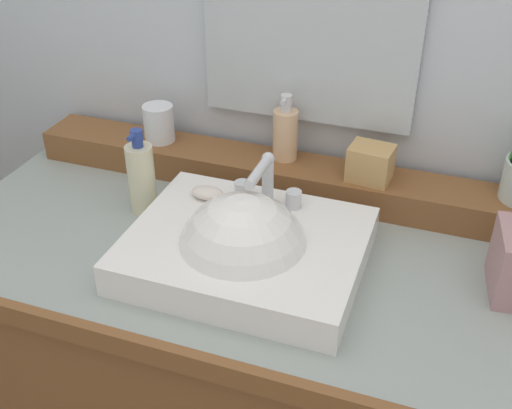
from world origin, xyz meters
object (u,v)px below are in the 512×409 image
(sink_basin, at_px, (244,254))
(tumbler_cup, at_px, (159,123))
(soap_dispenser, at_px, (285,133))
(lotion_bottle, at_px, (141,177))
(trinket_box, at_px, (370,163))
(soap_bar, at_px, (207,193))

(sink_basin, height_order, tumbler_cup, sink_basin)
(soap_dispenser, distance_m, lotion_bottle, 0.33)
(soap_dispenser, xyz_separation_m, lotion_bottle, (-0.26, -0.21, -0.05))
(sink_basin, height_order, soap_dispenser, soap_dispenser)
(sink_basin, xyz_separation_m, tumbler_cup, (-0.33, 0.31, 0.08))
(tumbler_cup, distance_m, trinket_box, 0.51)
(soap_dispenser, bearing_deg, sink_basin, -86.18)
(soap_dispenser, bearing_deg, trinket_box, -8.64)
(soap_dispenser, relative_size, lotion_bottle, 0.79)
(soap_bar, relative_size, soap_dispenser, 0.46)
(soap_bar, xyz_separation_m, soap_dispenser, (0.10, 0.21, 0.05))
(trinket_box, bearing_deg, soap_dispenser, 177.31)
(tumbler_cup, bearing_deg, soap_bar, -43.47)
(sink_basin, bearing_deg, lotion_bottle, 157.48)
(tumbler_cup, xyz_separation_m, lotion_bottle, (0.05, -0.19, -0.03))
(tumbler_cup, relative_size, trinket_box, 0.99)
(soap_bar, xyz_separation_m, trinket_box, (0.30, 0.18, 0.03))
(soap_bar, height_order, tumbler_cup, tumbler_cup)
(sink_basin, relative_size, trinket_box, 4.93)
(sink_basin, xyz_separation_m, soap_bar, (-0.12, 0.11, 0.05))
(soap_bar, height_order, trinket_box, trinket_box)
(tumbler_cup, xyz_separation_m, trinket_box, (0.51, -0.02, -0.01))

